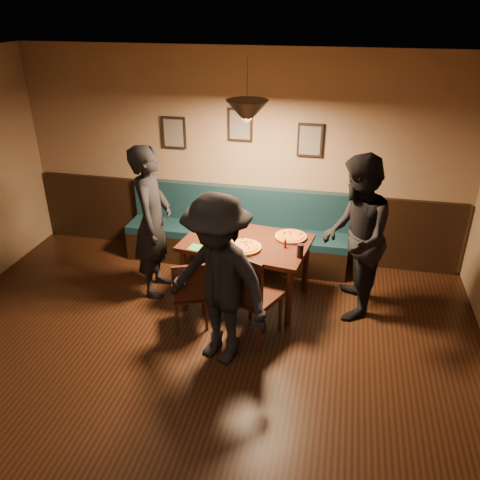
{
  "coord_description": "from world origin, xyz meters",
  "views": [
    {
      "loc": [
        1.32,
        -2.63,
        3.32
      ],
      "look_at": [
        0.32,
        2.0,
        0.95
      ],
      "focal_mm": 36.56,
      "sensor_mm": 36.0,
      "label": 1
    }
  ],
  "objects_px": {
    "booth_bench": "(236,229)",
    "soda_glass": "(300,251)",
    "chair_near_left": "(190,291)",
    "tabasco_bottle": "(285,243)",
    "diner_front": "(218,282)",
    "chair_near_right": "(255,294)",
    "diner_right": "(355,238)",
    "dining_table": "(246,269)",
    "diner_left": "(152,222)"
  },
  "relations": [
    {
      "from": "dining_table",
      "to": "chair_near_right",
      "type": "relative_size",
      "value": 1.37
    },
    {
      "from": "diner_front",
      "to": "soda_glass",
      "type": "xyz_separation_m",
      "value": [
        0.69,
        0.87,
        -0.04
      ]
    },
    {
      "from": "diner_front",
      "to": "diner_left",
      "type": "bearing_deg",
      "value": 158.59
    },
    {
      "from": "booth_bench",
      "to": "chair_near_right",
      "type": "relative_size",
      "value": 2.86
    },
    {
      "from": "dining_table",
      "to": "diner_right",
      "type": "relative_size",
      "value": 0.76
    },
    {
      "from": "booth_bench",
      "to": "chair_near_left",
      "type": "bearing_deg",
      "value": -96.83
    },
    {
      "from": "booth_bench",
      "to": "diner_left",
      "type": "relative_size",
      "value": 1.61
    },
    {
      "from": "diner_right",
      "to": "diner_front",
      "type": "bearing_deg",
      "value": -49.42
    },
    {
      "from": "booth_bench",
      "to": "soda_glass",
      "type": "xyz_separation_m",
      "value": [
        0.97,
        -1.12,
        0.35
      ]
    },
    {
      "from": "chair_near_left",
      "to": "soda_glass",
      "type": "bearing_deg",
      "value": -3.14
    },
    {
      "from": "booth_bench",
      "to": "dining_table",
      "type": "xyz_separation_m",
      "value": [
        0.32,
        -0.85,
        -0.12
      ]
    },
    {
      "from": "chair_near_right",
      "to": "soda_glass",
      "type": "relative_size",
      "value": 6.7
    },
    {
      "from": "chair_near_right",
      "to": "diner_front",
      "type": "height_order",
      "value": "diner_front"
    },
    {
      "from": "dining_table",
      "to": "diner_left",
      "type": "bearing_deg",
      "value": -168.28
    },
    {
      "from": "booth_bench",
      "to": "soda_glass",
      "type": "distance_m",
      "value": 1.52
    },
    {
      "from": "diner_front",
      "to": "chair_near_right",
      "type": "bearing_deg",
      "value": 79.39
    },
    {
      "from": "diner_front",
      "to": "tabasco_bottle",
      "type": "distance_m",
      "value": 1.18
    },
    {
      "from": "diner_left",
      "to": "soda_glass",
      "type": "height_order",
      "value": "diner_left"
    },
    {
      "from": "booth_bench",
      "to": "chair_near_left",
      "type": "distance_m",
      "value": 1.53
    },
    {
      "from": "booth_bench",
      "to": "chair_near_left",
      "type": "relative_size",
      "value": 3.55
    },
    {
      "from": "booth_bench",
      "to": "diner_right",
      "type": "height_order",
      "value": "diner_right"
    },
    {
      "from": "chair_near_right",
      "to": "chair_near_left",
      "type": "bearing_deg",
      "value": -159.15
    },
    {
      "from": "diner_left",
      "to": "diner_front",
      "type": "relative_size",
      "value": 1.05
    },
    {
      "from": "dining_table",
      "to": "soda_glass",
      "type": "xyz_separation_m",
      "value": [
        0.65,
        -0.27,
        0.46
      ]
    },
    {
      "from": "chair_near_left",
      "to": "tabasco_bottle",
      "type": "relative_size",
      "value": 6.88
    },
    {
      "from": "soda_glass",
      "to": "diner_left",
      "type": "bearing_deg",
      "value": 173.47
    },
    {
      "from": "diner_left",
      "to": "tabasco_bottle",
      "type": "bearing_deg",
      "value": -97.56
    },
    {
      "from": "chair_near_left",
      "to": "diner_left",
      "type": "relative_size",
      "value": 0.45
    },
    {
      "from": "diner_left",
      "to": "diner_right",
      "type": "height_order",
      "value": "diner_right"
    },
    {
      "from": "soda_glass",
      "to": "tabasco_bottle",
      "type": "relative_size",
      "value": 1.28
    },
    {
      "from": "booth_bench",
      "to": "chair_near_left",
      "type": "height_order",
      "value": "booth_bench"
    },
    {
      "from": "diner_right",
      "to": "soda_glass",
      "type": "bearing_deg",
      "value": -67.45
    },
    {
      "from": "booth_bench",
      "to": "tabasco_bottle",
      "type": "height_order",
      "value": "booth_bench"
    },
    {
      "from": "diner_left",
      "to": "tabasco_bottle",
      "type": "relative_size",
      "value": 15.18
    },
    {
      "from": "chair_near_left",
      "to": "diner_left",
      "type": "xyz_separation_m",
      "value": [
        -0.62,
        0.61,
        0.51
      ]
    },
    {
      "from": "chair_near_left",
      "to": "tabasco_bottle",
      "type": "bearing_deg",
      "value": 9.01
    },
    {
      "from": "diner_left",
      "to": "booth_bench",
      "type": "bearing_deg",
      "value": -48.38
    },
    {
      "from": "chair_near_left",
      "to": "chair_near_right",
      "type": "xyz_separation_m",
      "value": [
        0.74,
        -0.05,
        0.1
      ]
    },
    {
      "from": "diner_right",
      "to": "tabasco_bottle",
      "type": "xyz_separation_m",
      "value": [
        -0.76,
        -0.06,
        -0.11
      ]
    },
    {
      "from": "booth_bench",
      "to": "tabasco_bottle",
      "type": "distance_m",
      "value": 1.26
    },
    {
      "from": "chair_near_left",
      "to": "soda_glass",
      "type": "distance_m",
      "value": 1.29
    },
    {
      "from": "diner_left",
      "to": "diner_right",
      "type": "bearing_deg",
      "value": -95.83
    },
    {
      "from": "soda_glass",
      "to": "tabasco_bottle",
      "type": "distance_m",
      "value": 0.26
    },
    {
      "from": "chair_near_right",
      "to": "diner_right",
      "type": "bearing_deg",
      "value": 60.31
    },
    {
      "from": "diner_right",
      "to": "tabasco_bottle",
      "type": "height_order",
      "value": "diner_right"
    },
    {
      "from": "diner_right",
      "to": "tabasco_bottle",
      "type": "relative_size",
      "value": 15.31
    },
    {
      "from": "dining_table",
      "to": "chair_near_left",
      "type": "distance_m",
      "value": 0.84
    },
    {
      "from": "chair_near_left",
      "to": "diner_front",
      "type": "height_order",
      "value": "diner_front"
    },
    {
      "from": "soda_glass",
      "to": "diner_right",
      "type": "bearing_deg",
      "value": 23.49
    },
    {
      "from": "booth_bench",
      "to": "diner_front",
      "type": "xyz_separation_m",
      "value": [
        0.27,
        -1.99,
        0.39
      ]
    }
  ]
}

